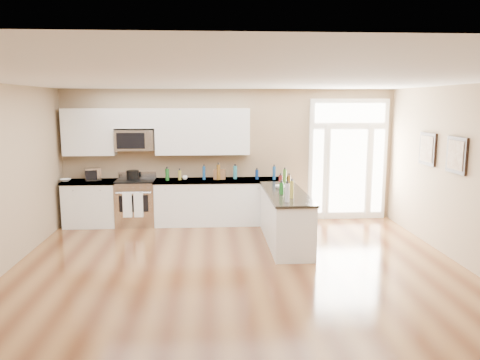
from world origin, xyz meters
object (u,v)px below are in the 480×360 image
object	(u,v)px
peninsula_cabinet	(285,219)
stockpot	(133,174)
kitchen_range	(136,202)
toaster_oven	(93,174)

from	to	relation	value
peninsula_cabinet	stockpot	bearing A→B (deg)	152.11
kitchen_range	stockpot	distance (m)	0.58
peninsula_cabinet	stockpot	world-z (taller)	stockpot
toaster_oven	stockpot	bearing A→B (deg)	-18.24
kitchen_range	toaster_oven	size ratio (longest dim) A/B	3.60
stockpot	kitchen_range	bearing A→B (deg)	-58.77
peninsula_cabinet	stockpot	xyz separation A→B (m)	(-2.95, 1.56, 0.61)
toaster_oven	kitchen_range	bearing A→B (deg)	-26.03
stockpot	toaster_oven	distance (m)	0.80
toaster_oven	peninsula_cabinet	bearing A→B (deg)	-44.11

